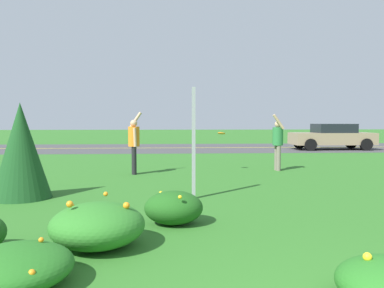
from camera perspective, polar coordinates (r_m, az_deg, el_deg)
The scene contains 12 objects.
ground_plane at distance 12.88m, azimuth 4.42°, elevation -3.85°, with size 120.00×120.00×0.00m, color #2D6B23.
highway_strip at distance 23.61m, azimuth 0.73°, elevation -0.56°, with size 120.00×8.15×0.01m, color #424244.
highway_center_stripe at distance 23.61m, azimuth 0.73°, elevation -0.54°, with size 120.00×0.16×0.00m, color yellow.
daylily_clump_mid_left at distance 5.28m, azimuth -13.46°, elevation -11.32°, with size 1.21×1.23×0.64m.
daylily_clump_front_center at distance 6.25m, azimuth -2.66°, elevation -9.15°, with size 0.92×0.80×0.53m.
daylily_clump_front_left at distance 4.35m, azimuth -24.04°, elevation -15.87°, with size 1.09×1.14×0.43m.
sign_post_near_path at distance 8.16m, azimuth 0.23°, elevation 0.12°, with size 0.07×0.10×2.31m.
evergreen_shrub_side at distance 8.93m, azimuth -23.42°, elevation -0.88°, with size 1.20×1.20×2.00m, color #19471E.
person_thrower_orange_shirt at distance 12.04m, azimuth -8.36°, elevation 0.37°, with size 0.41×0.52×1.89m.
person_catcher_green_shirt at distance 13.10m, azimuth 12.25°, elevation 0.46°, with size 0.41×0.52×1.83m.
frisbee_orange at distance 12.73m, azimuth 4.28°, elevation 1.55°, with size 0.25×0.24×0.09m.
car_tan_center_left at distance 23.58m, azimuth 19.54°, elevation 1.04°, with size 4.50×2.00×1.45m.
Camera 1 is at (-1.80, -1.81, 1.61)m, focal length 37.00 mm.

